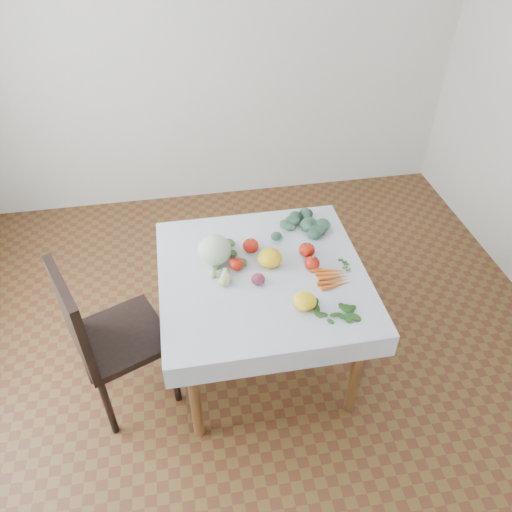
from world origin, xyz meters
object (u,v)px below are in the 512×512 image
Objects in this scene: table at (262,286)px; chair at (102,333)px; heirloom_back at (270,258)px; carrot_bunch at (334,277)px; cabbage at (215,250)px.

chair reaches higher than table.
heirloom_back is 0.37m from carrot_bunch.
chair is at bearing -171.74° from table.
table is 7.31× the size of heirloom_back.
cabbage is at bearing 149.95° from table.
carrot_bunch is at bearing 0.40° from chair.
table is 0.41m from carrot_bunch.
cabbage is (-0.24, 0.14, 0.19)m from table.
heirloom_back is at bearing 150.35° from carrot_bunch.
cabbage reaches higher than heirloom_back.
carrot_bunch reaches higher than table.
cabbage is 1.35× the size of heirloom_back.
chair is 0.98m from heirloom_back.
table is 5.29× the size of carrot_bunch.
heirloom_back reaches higher than carrot_bunch.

